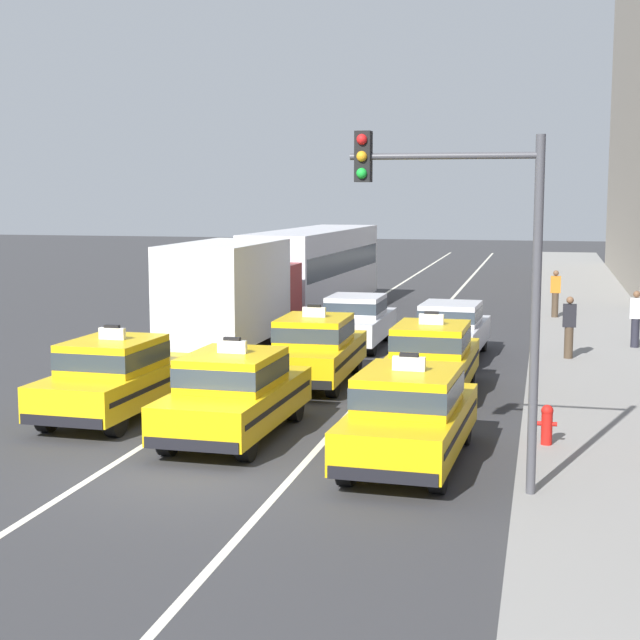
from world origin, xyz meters
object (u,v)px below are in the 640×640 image
object	(u,v)px
traffic_light_pole	(471,250)
pedestrian_mid_block	(569,327)
taxi_center_second	(315,348)
taxi_left_nearest	(116,376)
taxi_center_nearest	(235,393)
box_truck_left_second	(234,293)
taxi_right_second	(431,357)
bus_left_third	(315,266)
sedan_center_third	(356,320)
sedan_right_third	(451,328)
taxi_right_nearest	(409,414)
pedestrian_trailing	(636,319)
pedestrian_far_corner	(555,293)
fire_hydrant	(547,423)

from	to	relation	value
traffic_light_pole	pedestrian_mid_block	bearing A→B (deg)	81.94
taxi_center_second	traffic_light_pole	bearing A→B (deg)	-61.99
taxi_left_nearest	taxi_center_nearest	world-z (taller)	same
taxi_left_nearest	taxi_center_second	distance (m)	5.46
taxi_left_nearest	box_truck_left_second	size ratio (longest dim) A/B	0.66
taxi_left_nearest	taxi_right_second	size ratio (longest dim) A/B	1.01
taxi_left_nearest	bus_left_third	bearing A→B (deg)	90.27
sedan_center_third	sedan_right_third	world-z (taller)	same
taxi_center_nearest	traffic_light_pole	size ratio (longest dim) A/B	0.82
box_truck_left_second	taxi_center_second	xyz separation A→B (m)	(3.26, -3.66, -0.90)
taxi_right_nearest	box_truck_left_second	bearing A→B (deg)	122.60
taxi_center_nearest	taxi_center_second	size ratio (longest dim) A/B	1.00
box_truck_left_second	sedan_center_third	distance (m)	3.88
sedan_center_third	taxi_right_nearest	distance (m)	12.60
taxi_center_nearest	pedestrian_trailing	distance (m)	14.68
taxi_right_nearest	traffic_light_pole	world-z (taller)	traffic_light_pole
taxi_right_second	taxi_center_nearest	bearing A→B (deg)	-123.55
taxi_right_second	pedestrian_trailing	bearing A→B (deg)	54.89
taxi_left_nearest	traffic_light_pole	world-z (taller)	traffic_light_pole
taxi_center_nearest	taxi_right_second	size ratio (longest dim) A/B	1.00
traffic_light_pole	sedan_right_third	bearing A→B (deg)	96.66
box_truck_left_second	pedestrian_mid_block	distance (m)	9.42
pedestrian_trailing	traffic_light_pole	distance (m)	15.53
sedan_right_third	pedestrian_far_corner	size ratio (longest dim) A/B	2.57
bus_left_third	sedan_right_third	size ratio (longest dim) A/B	2.58
taxi_center_nearest	pedestrian_far_corner	xyz separation A→B (m)	(6.07, 18.59, 0.14)
pedestrian_far_corner	fire_hydrant	bearing A→B (deg)	-90.82
taxi_center_nearest	fire_hydrant	world-z (taller)	taxi_center_nearest
taxi_center_nearest	taxi_right_nearest	world-z (taller)	same
sedan_center_third	pedestrian_trailing	size ratio (longest dim) A/B	2.59
sedan_right_third	traffic_light_pole	size ratio (longest dim) A/B	0.78
pedestrian_far_corner	fire_hydrant	distance (m)	18.33
pedestrian_far_corner	sedan_center_third	bearing A→B (deg)	-128.27
taxi_right_nearest	pedestrian_mid_block	xyz separation A→B (m)	(2.88, 10.74, 0.13)
taxi_center_nearest	sedan_center_third	xyz separation A→B (m)	(0.19, 11.13, -0.03)
taxi_center_nearest	taxi_left_nearest	bearing A→B (deg)	160.38
pedestrian_mid_block	taxi_right_second	bearing A→B (deg)	-122.95
traffic_light_pole	sedan_center_third	bearing A→B (deg)	107.74
pedestrian_trailing	taxi_center_second	bearing A→B (deg)	-140.49
taxi_right_nearest	pedestrian_trailing	world-z (taller)	taxi_right_nearest
taxi_left_nearest	box_truck_left_second	bearing A→B (deg)	90.42
taxi_right_second	sedan_right_third	bearing A→B (deg)	90.51
taxi_center_second	pedestrian_mid_block	distance (m)	7.44
pedestrian_mid_block	traffic_light_pole	world-z (taller)	traffic_light_pole
bus_left_third	taxi_right_second	world-z (taller)	bus_left_third
sedan_right_third	traffic_light_pole	distance (m)	13.01
bus_left_third	pedestrian_far_corner	size ratio (longest dim) A/B	6.63
pedestrian_trailing	taxi_center_nearest	bearing A→B (deg)	-124.50
box_truck_left_second	taxi_right_nearest	world-z (taller)	box_truck_left_second
taxi_center_second	pedestrian_far_corner	size ratio (longest dim) A/B	2.70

